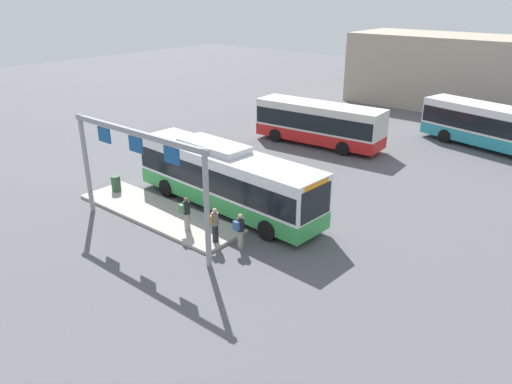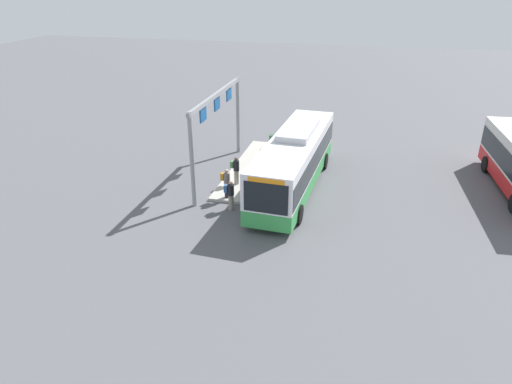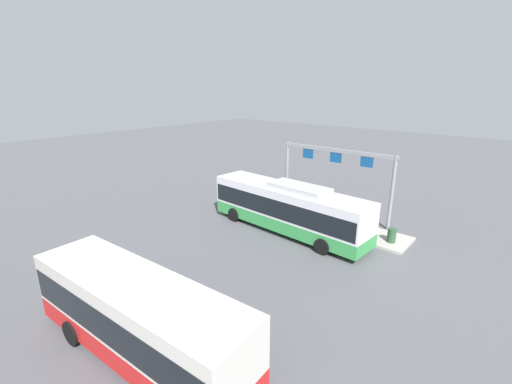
{
  "view_description": "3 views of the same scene",
  "coord_description": "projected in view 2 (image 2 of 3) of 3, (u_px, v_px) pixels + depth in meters",
  "views": [
    {
      "loc": [
        16.36,
        -17.19,
        10.83
      ],
      "look_at": [
        2.61,
        -0.66,
        1.83
      ],
      "focal_mm": 34.12,
      "sensor_mm": 36.0,
      "label": 1
    },
    {
      "loc": [
        24.71,
        3.93,
        11.5
      ],
      "look_at": [
        4.1,
        -1.22,
        1.49
      ],
      "focal_mm": 32.94,
      "sensor_mm": 36.0,
      "label": 2
    },
    {
      "loc": [
        -12.44,
        17.97,
        9.56
      ],
      "look_at": [
        3.56,
        -0.92,
        1.89
      ],
      "focal_mm": 24.13,
      "sensor_mm": 36.0,
      "label": 3
    }
  ],
  "objects": [
    {
      "name": "trash_bin",
      "position": [
        273.0,
        141.0,
        33.17
      ],
      "size": [
        0.52,
        0.52,
        0.9
      ],
      "primitive_type": "cylinder",
      "color": "#2D5133",
      "rests_on": "platform_curb"
    },
    {
      "name": "ground_plane",
      "position": [
        293.0,
        188.0,
        27.45
      ],
      "size": [
        120.0,
        120.0,
        0.0
      ],
      "primitive_type": "plane",
      "color": "#56565B"
    },
    {
      "name": "person_waiting_mid",
      "position": [
        236.0,
        170.0,
        27.28
      ],
      "size": [
        0.44,
        0.59,
        1.67
      ],
      "rotation": [
        0.0,
        0.0,
        1.29
      ],
      "color": "gray",
      "rests_on": "platform_curb"
    },
    {
      "name": "platform_curb",
      "position": [
        255.0,
        169.0,
        29.97
      ],
      "size": [
        10.0,
        2.8,
        0.16
      ],
      "primitive_type": "cube",
      "color": "#B2ADA3",
      "rests_on": "ground"
    },
    {
      "name": "person_waiting_near",
      "position": [
        226.0,
        182.0,
        25.64
      ],
      "size": [
        0.49,
        0.6,
        1.67
      ],
      "rotation": [
        0.0,
        0.0,
        1.17
      ],
      "color": "black",
      "rests_on": "platform_curb"
    },
    {
      "name": "platform_sign_gantry",
      "position": [
        217.0,
        117.0,
        27.65
      ],
      "size": [
        9.04,
        0.24,
        5.2
      ],
      "color": "gray",
      "rests_on": "ground"
    },
    {
      "name": "bus_main",
      "position": [
        294.0,
        159.0,
        26.69
      ],
      "size": [
        11.76,
        3.2,
        3.46
      ],
      "rotation": [
        0.0,
        0.0,
        -0.06
      ],
      "color": "green",
      "rests_on": "ground"
    },
    {
      "name": "person_boarding",
      "position": [
        230.0,
        194.0,
        24.66
      ],
      "size": [
        0.37,
        0.55,
        1.67
      ],
      "rotation": [
        0.0,
        0.0,
        1.46
      ],
      "color": "gray",
      "rests_on": "ground"
    }
  ]
}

